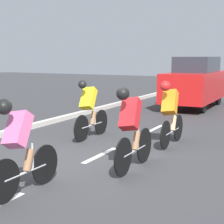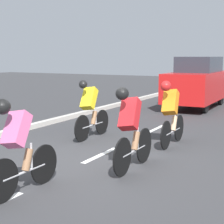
{
  "view_description": "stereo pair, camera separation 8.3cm",
  "coord_description": "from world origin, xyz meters",
  "px_view_note": "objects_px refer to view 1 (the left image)",
  "views": [
    {
      "loc": [
        -3.76,
        6.35,
        2.1
      ],
      "look_at": [
        -0.28,
        -0.42,
        0.95
      ],
      "focal_mm": 60.0,
      "sensor_mm": 36.0,
      "label": 1
    },
    {
      "loc": [
        -3.83,
        6.31,
        2.1
      ],
      "look_at": [
        -0.28,
        -0.42,
        0.95
      ],
      "focal_mm": 60.0,
      "sensor_mm": 36.0,
      "label": 2
    }
  ],
  "objects_px": {
    "cyclist_orange": "(170,111)",
    "cyclist_red": "(131,126)",
    "cyclist_pink": "(19,144)",
    "cyclist_yellow": "(89,108)",
    "support_car": "(195,82)"
  },
  "relations": [
    {
      "from": "cyclist_yellow",
      "to": "cyclist_pink",
      "type": "height_order",
      "value": "cyclist_yellow"
    },
    {
      "from": "cyclist_red",
      "to": "support_car",
      "type": "xyz_separation_m",
      "value": [
        1.16,
        -8.92,
        0.21
      ]
    },
    {
      "from": "cyclist_yellow",
      "to": "support_car",
      "type": "distance_m",
      "value": 7.02
    },
    {
      "from": "cyclist_yellow",
      "to": "cyclist_orange",
      "type": "xyz_separation_m",
      "value": [
        -2.08,
        -0.2,
        0.05
      ]
    },
    {
      "from": "cyclist_orange",
      "to": "cyclist_red",
      "type": "bearing_deg",
      "value": 89.32
    },
    {
      "from": "cyclist_red",
      "to": "cyclist_orange",
      "type": "height_order",
      "value": "cyclist_red"
    },
    {
      "from": "cyclist_orange",
      "to": "cyclist_pink",
      "type": "height_order",
      "value": "cyclist_orange"
    },
    {
      "from": "cyclist_orange",
      "to": "support_car",
      "type": "relative_size",
      "value": 0.37
    },
    {
      "from": "cyclist_red",
      "to": "cyclist_pink",
      "type": "xyz_separation_m",
      "value": [
        0.98,
        1.9,
        -0.03
      ]
    },
    {
      "from": "cyclist_orange",
      "to": "cyclist_pink",
      "type": "bearing_deg",
      "value": 76.07
    },
    {
      "from": "cyclist_orange",
      "to": "cyclist_pink",
      "type": "relative_size",
      "value": 1.0
    },
    {
      "from": "cyclist_red",
      "to": "cyclist_orange",
      "type": "bearing_deg",
      "value": -90.68
    },
    {
      "from": "cyclist_yellow",
      "to": "support_car",
      "type": "relative_size",
      "value": 0.39
    },
    {
      "from": "cyclist_red",
      "to": "cyclist_pink",
      "type": "height_order",
      "value": "cyclist_red"
    },
    {
      "from": "cyclist_pink",
      "to": "cyclist_yellow",
      "type": "bearing_deg",
      "value": -74.51
    }
  ]
}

